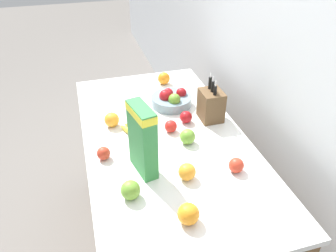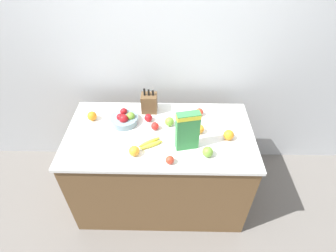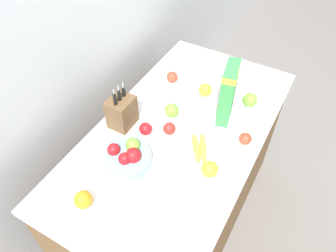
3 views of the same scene
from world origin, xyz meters
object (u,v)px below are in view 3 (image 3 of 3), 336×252
(knife_block, at_px, (122,112))
(apple_near_bananas, at_px, (172,77))
(apple_rightmost, at_px, (250,100))
(apple_rear, at_px, (169,129))
(orange_mid_left, at_px, (210,169))
(cereal_box, at_px, (228,91))
(fruit_bowl, at_px, (127,157))
(orange_front_right, at_px, (205,90))
(orange_front_left, at_px, (231,72))
(banana_bunch, at_px, (199,147))
(apple_front, at_px, (245,139))
(orange_near_bowl, at_px, (83,200))
(apple_leftmost, at_px, (172,110))
(apple_by_knife_block, at_px, (146,129))

(knife_block, distance_m, apple_near_bananas, 0.46)
(apple_rightmost, distance_m, apple_rear, 0.51)
(orange_mid_left, bearing_deg, apple_rightmost, 0.06)
(cereal_box, bearing_deg, apple_rightmost, -42.20)
(fruit_bowl, bearing_deg, apple_near_bananas, 9.83)
(cereal_box, distance_m, orange_mid_left, 0.44)
(orange_front_right, distance_m, orange_front_left, 0.24)
(apple_rear, height_order, orange_mid_left, orange_mid_left)
(apple_rightmost, height_order, orange_front_left, orange_front_left)
(orange_mid_left, relative_size, orange_front_left, 0.95)
(cereal_box, relative_size, banana_bunch, 1.65)
(apple_near_bananas, distance_m, orange_mid_left, 0.73)
(apple_front, xyz_separation_m, orange_near_bowl, (-0.69, 0.49, 0.01))
(fruit_bowl, height_order, orange_front_right, fruit_bowl)
(apple_leftmost, distance_m, apple_front, 0.43)
(apple_front, distance_m, apple_near_bananas, 0.63)
(apple_front, height_order, orange_front_left, orange_front_left)
(cereal_box, bearing_deg, knife_block, 113.09)
(knife_block, xyz_separation_m, apple_near_bananas, (0.45, -0.06, -0.05))
(fruit_bowl, distance_m, apple_rightmost, 0.79)
(cereal_box, bearing_deg, apple_near_bananas, 60.27)
(apple_by_knife_block, bearing_deg, orange_front_left, -17.83)
(knife_block, relative_size, apple_front, 4.13)
(apple_leftmost, height_order, orange_front_left, orange_front_left)
(apple_near_bananas, bearing_deg, orange_front_right, -93.88)
(apple_leftmost, distance_m, apple_rightmost, 0.46)
(knife_block, distance_m, orange_mid_left, 0.56)
(orange_front_right, distance_m, orange_near_bowl, 0.95)
(apple_leftmost, height_order, apple_rightmost, apple_rightmost)
(apple_rear, bearing_deg, cereal_box, -38.31)
(apple_rear, bearing_deg, banana_bunch, -97.74)
(apple_near_bananas, bearing_deg, orange_mid_left, -136.96)
(apple_leftmost, bearing_deg, orange_near_bowl, 174.82)
(fruit_bowl, xyz_separation_m, apple_rear, (0.27, -0.08, -0.01))
(apple_by_knife_block, bearing_deg, apple_rear, -59.34)
(apple_rightmost, bearing_deg, orange_near_bowl, 157.14)
(apple_near_bananas, bearing_deg, apple_leftmost, -151.65)
(apple_rightmost, xyz_separation_m, apple_front, (-0.29, -0.08, -0.01))
(apple_by_knife_block, height_order, orange_near_bowl, orange_near_bowl)
(fruit_bowl, bearing_deg, orange_near_bowl, 173.71)
(apple_near_bananas, xyz_separation_m, orange_near_bowl, (-0.95, -0.08, 0.01))
(fruit_bowl, bearing_deg, orange_front_left, -12.31)
(banana_bunch, relative_size, apple_near_bananas, 2.90)
(apple_by_knife_block, xyz_separation_m, apple_near_bananas, (0.45, 0.09, 0.00))
(fruit_bowl, relative_size, apple_rear, 3.60)
(apple_rightmost, relative_size, orange_mid_left, 1.01)
(knife_block, bearing_deg, apple_rear, -75.85)
(apple_near_bananas, relative_size, apple_rear, 1.05)
(orange_front_right, relative_size, orange_front_left, 0.92)
(cereal_box, xyz_separation_m, orange_mid_left, (-0.40, -0.09, -0.14))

